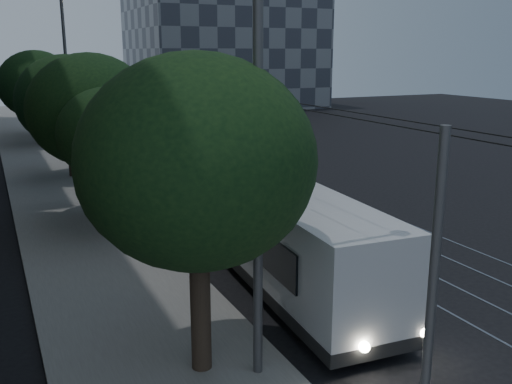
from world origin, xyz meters
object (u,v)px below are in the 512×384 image
object	(u,v)px
car_white_a	(123,156)
car_white_b	(106,144)
pickup_silver	(181,186)
streetlamp_far	(73,59)
trolleybus	(274,228)
car_white_c	(111,142)
car_white_d	(71,129)
streetlamp_near	(277,98)

from	to	relation	value
car_white_a	car_white_b	distance (m)	5.00
car_white_a	car_white_b	xyz separation A→B (m)	(-0.05, 5.00, 0.01)
pickup_silver	car_white_b	bearing A→B (deg)	79.82
pickup_silver	streetlamp_far	xyz separation A→B (m)	(-2.67, 12.82, 5.67)
trolleybus	car_white_c	distance (m)	26.05
car_white_d	streetlamp_near	world-z (taller)	streetlamp_near
car_white_b	streetlamp_near	world-z (taller)	streetlamp_near
car_white_a	car_white_c	size ratio (longest dim) A/B	1.10
car_white_a	streetlamp_far	distance (m)	6.94
car_white_c	streetlamp_near	world-z (taller)	streetlamp_near
car_white_a	car_white_b	world-z (taller)	car_white_b
pickup_silver	car_white_a	xyz separation A→B (m)	(-0.57, 9.62, -0.12)
car_white_a	streetlamp_near	bearing A→B (deg)	-73.94
streetlamp_far	car_white_a	bearing A→B (deg)	-56.72
car_white_c	car_white_d	distance (m)	8.80
car_white_c	streetlamp_far	xyz separation A→B (m)	(-2.67, -3.27, 5.88)
car_white_b	streetlamp_far	size ratio (longest dim) A/B	0.46
car_white_b	car_white_d	size ratio (longest dim) A/B	1.34
trolleybus	car_white_c	size ratio (longest dim) A/B	3.12
pickup_silver	car_white_c	bearing A→B (deg)	77.39
streetlamp_near	streetlamp_far	world-z (taller)	streetlamp_far
car_white_d	car_white_c	bearing A→B (deg)	-54.53
car_white_b	car_white_c	xyz separation A→B (m)	(0.62, 1.47, -0.10)
car_white_b	car_white_c	size ratio (longest dim) A/B	1.32
trolleybus	car_white_d	bearing A→B (deg)	96.06
car_white_a	streetlamp_near	size ratio (longest dim) A/B	0.42
car_white_a	car_white_d	world-z (taller)	car_white_a
pickup_silver	car_white_c	world-z (taller)	pickup_silver
car_white_b	streetlamp_near	distance (m)	30.02
streetlamp_near	car_white_b	bearing A→B (deg)	85.99
car_white_b	car_white_c	bearing A→B (deg)	82.32
car_white_c	streetlamp_near	distance (m)	31.53
pickup_silver	car_white_c	xyz separation A→B (m)	(0.00, 16.09, -0.21)
car_white_b	car_white_c	distance (m)	1.60
car_white_d	streetlamp_far	size ratio (longest dim) A/B	0.34
trolleybus	car_white_d	distance (m)	34.72
pickup_silver	car_white_a	size ratio (longest dim) A/B	1.43
pickup_silver	car_white_c	distance (m)	16.09
pickup_silver	car_white_d	world-z (taller)	pickup_silver
car_white_a	trolleybus	bearing A→B (deg)	-67.91
pickup_silver	streetlamp_far	world-z (taller)	streetlamp_far
trolleybus	streetlamp_near	bearing A→B (deg)	-113.06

